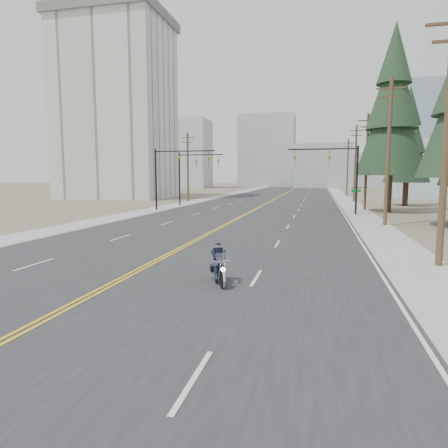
% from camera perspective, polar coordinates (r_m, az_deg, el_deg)
% --- Properties ---
extents(ground_plane, '(400.00, 400.00, 0.00)m').
position_cam_1_polar(ground_plane, '(13.76, -19.56, -10.23)').
color(ground_plane, '#776D56').
rests_on(ground_plane, ground).
extents(road, '(20.00, 200.00, 0.01)m').
position_cam_1_polar(road, '(81.41, 8.27, 4.06)').
color(road, '#303033').
rests_on(road, ground).
extents(sidewalk_left, '(3.00, 200.00, 0.01)m').
position_cam_1_polar(sidewalk_left, '(83.23, 0.34, 4.19)').
color(sidewalk_left, '#A5A5A0').
rests_on(sidewalk_left, ground).
extents(sidewalk_right, '(3.00, 200.00, 0.01)m').
position_cam_1_polar(sidewalk_right, '(81.19, 16.40, 3.84)').
color(sidewalk_right, '#A5A5A0').
rests_on(sidewalk_right, ground).
extents(traffic_mast_left, '(7.10, 0.26, 7.00)m').
position_cam_1_polar(traffic_mast_left, '(45.97, -7.39, 8.08)').
color(traffic_mast_left, black).
rests_on(traffic_mast_left, ground).
extents(traffic_mast_right, '(7.10, 0.26, 7.00)m').
position_cam_1_polar(traffic_mast_right, '(43.03, 15.81, 7.96)').
color(traffic_mast_right, black).
rests_on(traffic_mast_right, ground).
extents(traffic_mast_far, '(6.10, 0.26, 7.00)m').
position_cam_1_polar(traffic_mast_far, '(53.63, -4.67, 7.87)').
color(traffic_mast_far, black).
rests_on(traffic_mast_far, ground).
extents(street_sign, '(0.90, 0.06, 2.62)m').
position_cam_1_polar(street_sign, '(41.20, 18.32, 3.56)').
color(street_sign, black).
rests_on(street_sign, ground).
extents(utility_pole_a, '(2.20, 0.30, 11.00)m').
position_cam_1_polar(utility_pole_a, '(19.77, 29.25, 11.18)').
color(utility_pole_a, brown).
rests_on(utility_pole_a, ground).
extents(utility_pole_b, '(2.20, 0.30, 11.50)m').
position_cam_1_polar(utility_pole_b, '(34.45, 22.43, 9.77)').
color(utility_pole_b, brown).
rests_on(utility_pole_b, ground).
extents(utility_pole_c, '(2.20, 0.30, 11.00)m').
position_cam_1_polar(utility_pole_c, '(49.30, 19.70, 8.57)').
color(utility_pole_c, brown).
rests_on(utility_pole_c, ground).
extents(utility_pole_d, '(2.20, 0.30, 11.50)m').
position_cam_1_polar(utility_pole_d, '(64.23, 18.25, 8.38)').
color(utility_pole_d, brown).
rests_on(utility_pole_d, ground).
extents(utility_pole_e, '(2.20, 0.30, 11.00)m').
position_cam_1_polar(utility_pole_e, '(81.18, 17.25, 7.86)').
color(utility_pole_e, brown).
rests_on(utility_pole_e, ground).
extents(utility_pole_left, '(2.20, 0.30, 10.50)m').
position_cam_1_polar(utility_pole_left, '(62.23, -5.19, 8.28)').
color(utility_pole_left, brown).
rests_on(utility_pole_left, ground).
extents(apartment_block, '(18.00, 14.00, 30.00)m').
position_cam_1_polar(apartment_block, '(75.64, -15.11, 15.08)').
color(apartment_block, silver).
rests_on(apartment_block, ground).
extents(haze_bldg_a, '(14.00, 12.00, 22.00)m').
position_cam_1_polar(haze_bldg_a, '(133.08, -5.23, 9.92)').
color(haze_bldg_a, '#B7BCC6').
rests_on(haze_bldg_a, ground).
extents(haze_bldg_b, '(18.00, 14.00, 14.00)m').
position_cam_1_polar(haze_bldg_b, '(136.02, 13.83, 8.00)').
color(haze_bldg_b, '#ADB2B7').
rests_on(haze_bldg_b, ground).
extents(haze_bldg_c, '(16.00, 12.00, 18.00)m').
position_cam_1_polar(haze_bldg_c, '(125.44, 28.84, 8.37)').
color(haze_bldg_c, '#B7BCC6').
rests_on(haze_bldg_c, ground).
extents(haze_bldg_d, '(20.00, 15.00, 26.00)m').
position_cam_1_polar(haze_bldg_d, '(152.48, 6.21, 10.28)').
color(haze_bldg_d, '#ADB2B7').
rests_on(haze_bldg_d, ground).
extents(haze_bldg_e, '(14.00, 14.00, 12.00)m').
position_cam_1_polar(haze_bldg_e, '(161.97, 19.84, 7.23)').
color(haze_bldg_e, '#B7BCC6').
rests_on(haze_bldg_e, ground).
extents(haze_bldg_f, '(12.00, 12.00, 16.00)m').
position_cam_1_polar(haze_bldg_f, '(152.23, -8.81, 8.36)').
color(haze_bldg_f, '#ADB2B7').
rests_on(haze_bldg_f, ground).
extents(motorcyclist, '(1.52, 2.07, 1.49)m').
position_cam_1_polar(motorcyclist, '(14.73, -0.68, -5.70)').
color(motorcyclist, black).
rests_on(motorcyclist, ground).
extents(conifer_tall, '(7.22, 7.22, 20.05)m').
position_cam_1_polar(conifer_tall, '(47.96, 22.97, 15.44)').
color(conifer_tall, '#382619').
rests_on(conifer_tall, ground).
extents(conifer_far, '(5.76, 5.76, 15.43)m').
position_cam_1_polar(conifer_far, '(58.23, 24.85, 11.11)').
color(conifer_far, '#382619').
rests_on(conifer_far, ground).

